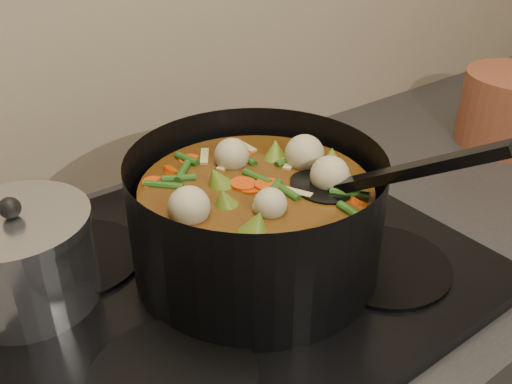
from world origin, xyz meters
TOP-DOWN VIEW (x-y plane):
  - stovetop at (0.00, 1.93)m, footprint 0.62×0.54m
  - stockpot at (0.03, 1.91)m, footprint 0.35×0.42m
  - saucepan at (-0.23, 2.02)m, footprint 0.17×0.17m

SIDE VIEW (x-z plane):
  - stovetop at x=0.00m, z-range 0.91..0.93m
  - saucepan at x=-0.23m, z-range 0.92..1.06m
  - stockpot at x=0.03m, z-range 0.89..1.12m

